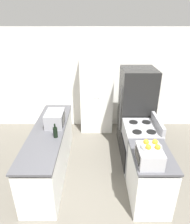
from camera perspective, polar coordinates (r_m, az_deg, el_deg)
The scene contains 10 objects.
wall_back at distance 5.32m, azimuth -0.01°, elevation 9.13°, with size 7.00×0.06×2.60m.
counter_left at distance 4.02m, azimuth -12.63°, elevation -10.86°, with size 0.60×2.34×0.91m.
counter_right at distance 3.47m, azimuth 15.17°, elevation -17.92°, with size 0.60×0.87×0.91m.
pantry_cabinet at distance 5.13m, azimuth 0.48°, elevation 5.03°, with size 0.82×0.51×2.00m.
stove at distance 4.10m, azimuth 12.65°, elevation -9.70°, with size 0.66×0.78×1.07m.
refrigerator at distance 4.58m, azimuth 11.54°, elevation 0.81°, with size 0.74×0.78×1.83m.
microwave at distance 3.84m, azimuth -11.34°, elevation -1.87°, with size 0.34×0.47×0.27m.
wine_bottle at distance 3.47m, azimuth -11.26°, elevation -5.65°, with size 0.08×0.08×0.25m.
toaster_oven at distance 2.94m, azimuth 15.23°, elevation -11.95°, with size 0.34×0.42×0.23m.
fruit_bowl at distance 2.85m, azimuth 15.85°, elevation -9.41°, with size 0.27×0.27×0.11m.
Camera 1 is at (-0.00, -1.90, 2.75)m, focal length 32.00 mm.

